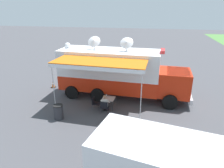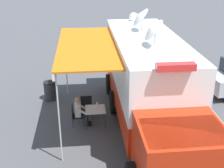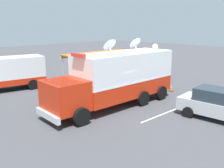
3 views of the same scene
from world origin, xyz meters
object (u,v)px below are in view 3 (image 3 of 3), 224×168
object	(u,v)px
water_bottle	(102,87)
car_behind_truck	(217,104)
support_truck	(4,74)
command_truck	(116,77)
traffic_cone	(171,88)
folding_chair_beside_table	(105,88)
seated_responder	(95,87)
folding_chair_at_table	(93,89)
folding_table	(99,89)
trash_bin	(108,82)

from	to	relation	value
water_bottle	car_behind_truck	xyz separation A→B (m)	(-7.71, -1.81, 0.05)
support_truck	car_behind_truck	distance (m)	16.07
water_bottle	support_truck	size ratio (longest dim) A/B	0.03
command_truck	traffic_cone	world-z (taller)	command_truck
command_truck	car_behind_truck	world-z (taller)	command_truck
folding_chair_beside_table	car_behind_truck	world-z (taller)	car_behind_truck
seated_responder	traffic_cone	xyz separation A→B (m)	(-3.39, -5.25, -0.37)
folding_chair_at_table	folding_table	bearing A→B (deg)	173.22
folding_chair_beside_table	water_bottle	bearing A→B (deg)	119.92
trash_bin	support_truck	bearing A→B (deg)	52.61
folding_chair_at_table	trash_bin	bearing A→B (deg)	-66.84
folding_chair_at_table	car_behind_truck	world-z (taller)	car_behind_truck
command_truck	folding_chair_at_table	distance (m)	3.23
trash_bin	support_truck	world-z (taller)	support_truck
water_bottle	traffic_cone	bearing A→B (deg)	-117.33
traffic_cone	support_truck	xyz separation A→B (m)	(9.86, 9.41, 1.11)
folding_chair_at_table	trash_bin	world-z (taller)	trash_bin
folding_chair_beside_table	folding_table	bearing A→B (deg)	109.86
folding_chair_beside_table	seated_responder	xyz separation A→B (m)	(0.30, 0.76, 0.14)
water_bottle	folding_chair_at_table	size ratio (longest dim) A/B	0.26
water_bottle	traffic_cone	xyz separation A→B (m)	(-2.68, -5.19, -0.55)
command_truck	support_truck	bearing A→B (deg)	22.05
folding_table	water_bottle	size ratio (longest dim) A/B	3.75
folding_chair_beside_table	seated_responder	distance (m)	0.83
seated_responder	traffic_cone	size ratio (longest dim) A/B	2.16
folding_chair_beside_table	trash_bin	xyz separation A→B (m)	(1.61, -1.85, -0.06)
traffic_cone	car_behind_truck	xyz separation A→B (m)	(-5.03, 3.38, 0.60)
folding_table	car_behind_truck	distance (m)	8.05
water_bottle	folding_table	bearing A→B (deg)	57.50
seated_responder	command_truck	bearing A→B (deg)	170.34
command_truck	trash_bin	xyz separation A→B (m)	(3.97, -3.06, -1.49)
folding_chair_beside_table	car_behind_truck	size ratio (longest dim) A/B	0.20
command_truck	car_behind_truck	xyz separation A→B (m)	(-5.75, -2.33, -1.07)
command_truck	folding_table	xyz separation A→B (m)	(2.05, -0.37, -1.27)
trash_bin	folding_chair_at_table	bearing A→B (deg)	113.16
command_truck	folding_chair_at_table	xyz separation A→B (m)	(2.85, -0.46, -1.43)
folding_table	traffic_cone	xyz separation A→B (m)	(-2.78, -5.34, -0.39)
seated_responder	folding_chair_beside_table	bearing A→B (deg)	-111.70
folding_chair_at_table	traffic_cone	world-z (taller)	folding_chair_at_table
seated_responder	support_truck	world-z (taller)	support_truck
folding_chair_at_table	car_behind_truck	xyz separation A→B (m)	(-8.61, -1.87, 0.37)
water_bottle	folding_chair_beside_table	world-z (taller)	water_bottle
water_bottle	folding_chair_beside_table	xyz separation A→B (m)	(0.40, -0.70, -0.32)
folding_chair_at_table	car_behind_truck	distance (m)	8.81
command_truck	folding_table	distance (m)	2.44
command_truck	car_behind_truck	size ratio (longest dim) A/B	2.23
folding_chair_at_table	car_behind_truck	size ratio (longest dim) A/B	0.20
folding_table	traffic_cone	distance (m)	6.03
folding_chair_at_table	traffic_cone	xyz separation A→B (m)	(-3.58, -5.25, -0.23)
water_bottle	car_behind_truck	world-z (taller)	car_behind_truck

